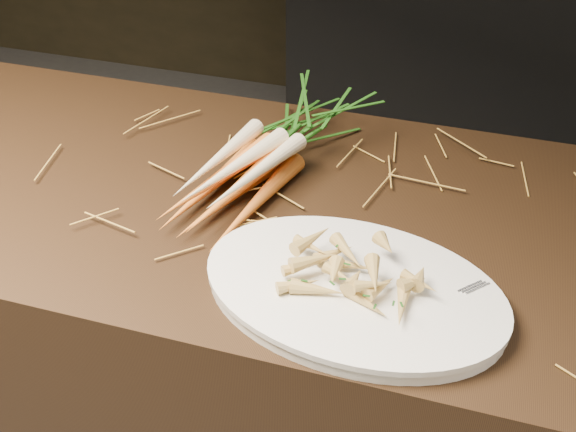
# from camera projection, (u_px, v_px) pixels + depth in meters

# --- Properties ---
(main_counter) EXTENTS (2.40, 0.70, 0.90)m
(main_counter) POSITION_uv_depth(u_px,v_px,m) (334.00, 393.00, 1.46)
(main_counter) COLOR black
(main_counter) RESTS_ON ground
(back_counter) EXTENTS (1.82, 0.62, 0.84)m
(back_counter) POSITION_uv_depth(u_px,v_px,m) (525.00, 60.00, 2.86)
(back_counter) COLOR black
(back_counter) RESTS_ON ground
(straw_bedding) EXTENTS (1.40, 0.60, 0.02)m
(straw_bedding) POSITION_uv_depth(u_px,v_px,m) (345.00, 209.00, 1.19)
(straw_bedding) COLOR #A2692A
(straw_bedding) RESTS_ON main_counter
(root_veg_bunch) EXTENTS (0.28, 0.55, 0.10)m
(root_veg_bunch) POSITION_uv_depth(u_px,v_px,m) (282.00, 142.00, 1.29)
(root_veg_bunch) COLOR orange
(root_veg_bunch) RESTS_ON main_counter
(serving_platter) EXTENTS (0.47, 0.34, 0.02)m
(serving_platter) POSITION_uv_depth(u_px,v_px,m) (353.00, 293.00, 1.02)
(serving_platter) COLOR white
(serving_platter) RESTS_ON main_counter
(roasted_veg_heap) EXTENTS (0.23, 0.18, 0.05)m
(roasted_veg_heap) POSITION_uv_depth(u_px,v_px,m) (354.00, 274.00, 1.00)
(roasted_veg_heap) COLOR #A98442
(roasted_veg_heap) RESTS_ON serving_platter
(serving_fork) EXTENTS (0.12, 0.13, 0.00)m
(serving_fork) POSITION_uv_depth(u_px,v_px,m) (459.00, 327.00, 0.95)
(serving_fork) COLOR silver
(serving_fork) RESTS_ON serving_platter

